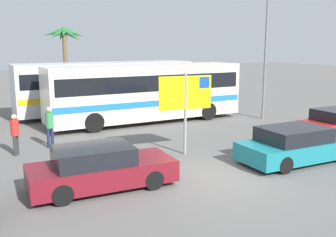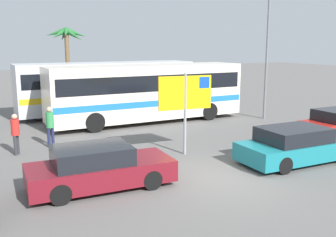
% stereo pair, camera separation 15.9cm
% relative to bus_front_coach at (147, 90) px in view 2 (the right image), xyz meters
% --- Properties ---
extents(ground, '(120.00, 120.00, 0.00)m').
position_rel_bus_front_coach_xyz_m(ground, '(-1.74, -9.48, -1.78)').
color(ground, '#605E5B').
extents(bus_front_coach, '(10.89, 2.56, 3.17)m').
position_rel_bus_front_coach_xyz_m(bus_front_coach, '(0.00, 0.00, 0.00)').
color(bus_front_coach, silver).
rests_on(bus_front_coach, ground).
extents(bus_rear_coach, '(10.89, 2.56, 3.17)m').
position_rel_bus_front_coach_xyz_m(bus_rear_coach, '(-1.04, 3.65, 0.00)').
color(bus_rear_coach, silver).
rests_on(bus_rear_coach, ground).
extents(ferry_sign, '(2.19, 0.29, 3.20)m').
position_rel_bus_front_coach_xyz_m(ferry_sign, '(-1.33, -6.55, 0.54)').
color(ferry_sign, gray).
rests_on(ferry_sign, ground).
extents(car_maroon, '(4.41, 1.98, 1.32)m').
position_rel_bus_front_coach_xyz_m(car_maroon, '(-5.51, -8.48, -1.15)').
color(car_maroon, maroon).
rests_on(car_maroon, ground).
extents(car_teal, '(4.65, 1.99, 1.32)m').
position_rel_bus_front_coach_xyz_m(car_teal, '(1.75, -9.36, -1.15)').
color(car_teal, '#19757F').
rests_on(car_teal, ground).
extents(pedestrian_by_bus, '(0.32, 0.32, 1.73)m').
position_rel_bus_front_coach_xyz_m(pedestrian_by_bus, '(-5.85, -2.96, -0.76)').
color(pedestrian_by_bus, '#1E2347').
rests_on(pedestrian_by_bus, ground).
extents(pedestrian_crossing_lot, '(0.32, 0.32, 1.63)m').
position_rel_bus_front_coach_xyz_m(pedestrian_crossing_lot, '(-7.28, -3.52, -0.82)').
color(pedestrian_crossing_lot, '#2D2D33').
rests_on(pedestrian_crossing_lot, ground).
extents(lamp_post_right_side, '(0.56, 0.20, 7.14)m').
position_rel_bus_front_coach_xyz_m(lamp_post_right_side, '(6.47, -2.28, 2.11)').
color(lamp_post_right_side, slate).
rests_on(lamp_post_right_side, ground).
extents(palm_tree_seaside, '(2.98, 2.90, 5.50)m').
position_rel_bus_front_coach_xyz_m(palm_tree_seaside, '(-2.03, 9.57, 2.72)').
color(palm_tree_seaside, brown).
rests_on(palm_tree_seaside, ground).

